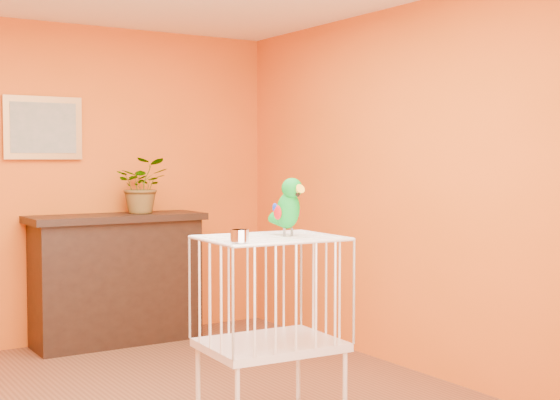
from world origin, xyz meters
TOP-DOWN VIEW (x-y plane):
  - room_shell at (0.00, 0.00)m, footprint 4.50×4.50m
  - console_cabinet at (0.52, 2.00)m, footprint 1.42×0.51m
  - potted_plant at (0.75, 2.01)m, footprint 0.56×0.58m
  - framed_picture at (0.00, 2.22)m, footprint 0.62×0.04m
  - birdcage at (0.42, -0.53)m, footprint 0.73×0.58m
  - feed_cup at (0.14, -0.71)m, footprint 0.09×0.09m
  - parrot at (0.55, -0.51)m, footprint 0.15×0.28m

SIDE VIEW (x-z plane):
  - console_cabinet at x=0.52m, z-range 0.00..1.05m
  - birdcage at x=0.42m, z-range 0.02..1.11m
  - feed_cup at x=0.14m, z-range 1.09..1.16m
  - potted_plant at x=0.75m, z-range 1.05..1.41m
  - parrot at x=0.55m, z-range 1.09..1.41m
  - room_shell at x=0.00m, z-range -0.67..3.83m
  - framed_picture at x=0.00m, z-range 1.50..2.00m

